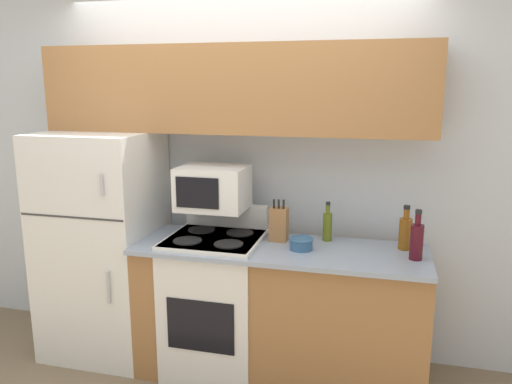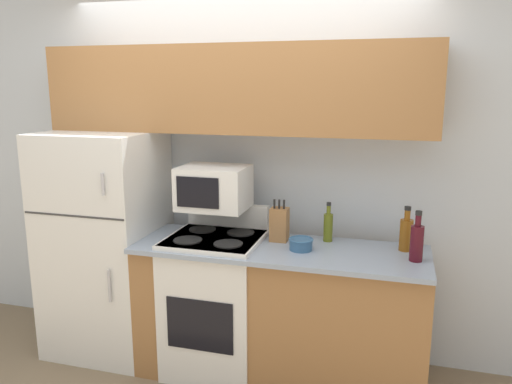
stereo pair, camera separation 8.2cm
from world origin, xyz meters
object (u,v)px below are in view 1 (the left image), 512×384
refrigerator (103,244)px  bowl (301,243)px  bottle_whiskey (405,232)px  stove (216,301)px  bottle_wine_red (417,240)px  knife_block (279,224)px  bottle_olive_oil (327,225)px  microwave (213,188)px

refrigerator → bowl: (1.44, -0.09, 0.15)m
refrigerator → bottle_whiskey: refrigerator is taller
stove → bottle_wine_red: bearing=-1.5°
stove → knife_block: knife_block is taller
knife_block → bottle_olive_oil: 0.32m
stove → microwave: 0.77m
bowl → bottle_whiskey: size_ratio=0.55×
refrigerator → bottle_whiskey: size_ratio=5.71×
bottle_wine_red → knife_block: bearing=169.5°
bowl → bottle_olive_oil: 0.27m
bottle_wine_red → bottle_olive_oil: bearing=156.5°
knife_block → bottle_whiskey: bearing=1.4°
refrigerator → bottle_whiskey: 2.08m
refrigerator → stove: refrigerator is taller
knife_block → bowl: 0.24m
stove → refrigerator: bearing=175.6°
stove → bottle_whiskey: 1.32m
stove → knife_block: (0.40, 0.13, 0.54)m
bottle_wine_red → bottle_olive_oil: (-0.55, 0.24, -0.02)m
stove → microwave: size_ratio=2.47×
refrigerator → microwave: (0.83, 0.04, 0.45)m
bottle_whiskey → bottle_olive_oil: (-0.49, 0.06, -0.01)m
refrigerator → bottle_olive_oil: 1.60m
microwave → bowl: 0.69m
bowl → bottle_olive_oil: bottle_olive_oil is taller
stove → microwave: microwave is taller
bottle_whiskey → bowl: bearing=-165.0°
microwave → bottle_whiskey: microwave is taller
bottle_olive_oil → microwave: bearing=-172.2°
stove → bottle_whiskey: bearing=7.0°
bottle_wine_red → bottle_olive_oil: 0.59m
stove → bottle_olive_oil: (0.71, 0.21, 0.53)m
stove → bottle_olive_oil: size_ratio=4.22×
refrigerator → stove: 0.92m
microwave → bowl: (0.62, -0.12, -0.30)m
microwave → bottle_whiskey: (1.24, 0.04, -0.23)m
microwave → knife_block: 0.50m
bowl → bottle_olive_oil: bearing=59.0°
microwave → bottle_olive_oil: 0.79m
bottle_whiskey → bottle_wine_red: bearing=-72.3°
refrigerator → microwave: refrigerator is taller
bottle_whiskey → bottle_wine_red: size_ratio=0.93×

